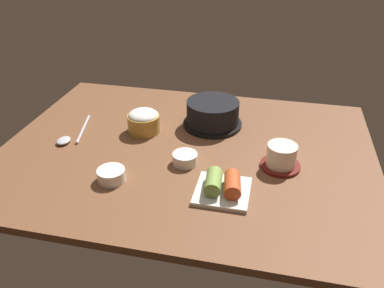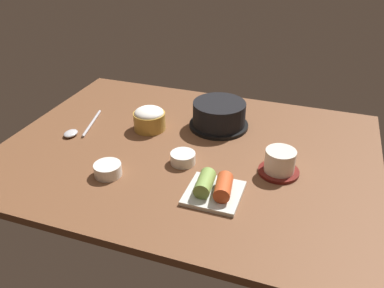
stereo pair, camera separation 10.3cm
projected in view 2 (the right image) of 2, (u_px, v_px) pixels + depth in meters
The scene contains 8 objects.
dining_table at pixel (188, 152), 107.72cm from camera, with size 100.00×76.00×2.00cm, color brown.
stone_pot at pixel (219, 115), 116.21cm from camera, with size 17.58×17.58×7.78cm.
rice_bowl at pixel (149, 118), 115.21cm from camera, with size 9.35×9.35×6.82cm.
tea_cup_with_saucer at pixel (280, 162), 95.85cm from camera, with size 10.08×10.08×6.36cm.
banchan_cup_center at pixel (183, 158), 100.42cm from camera, with size 6.42×6.42×2.90cm.
kimchi_plate at pixel (214, 188), 88.87cm from camera, with size 12.39×12.39×4.73cm.
side_bowl_near at pixel (108, 169), 95.84cm from camera, with size 6.73×6.73×3.03cm.
spoon at pixel (78, 130), 115.12cm from camera, with size 6.14×18.49×1.35cm.
Camera 2 is at (31.37, -85.93, 57.93)cm, focal length 36.88 mm.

